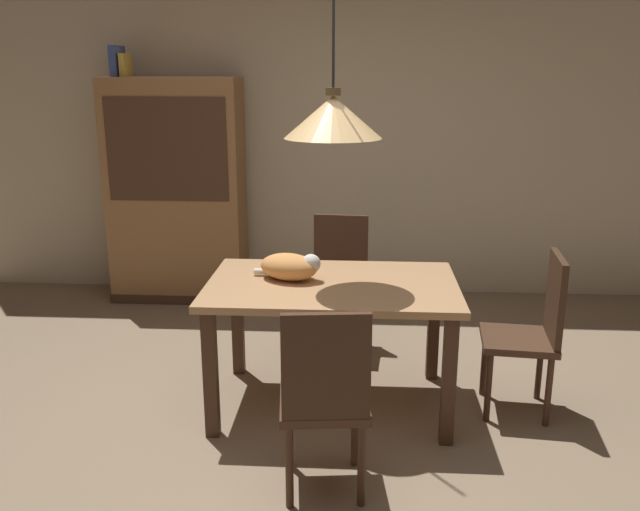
{
  "coord_description": "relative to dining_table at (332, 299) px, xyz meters",
  "views": [
    {
      "loc": [
        0.29,
        -3.08,
        1.89
      ],
      "look_at": [
        0.05,
        0.66,
        0.85
      ],
      "focal_mm": 37.32,
      "sensor_mm": 36.0,
      "label": 1
    }
  ],
  "objects": [
    {
      "name": "pendant_lamp",
      "position": [
        0.0,
        0.0,
        1.01
      ],
      "size": [
        0.52,
        0.52,
        1.3
      ],
      "color": "#E5B775"
    },
    {
      "name": "ground",
      "position": [
        -0.14,
        -0.46,
        -0.65
      ],
      "size": [
        10.0,
        10.0,
        0.0
      ],
      "primitive_type": "plane",
      "color": "#847056"
    },
    {
      "name": "book_yellow_short",
      "position": [
        -1.74,
        1.86,
        1.29
      ],
      "size": [
        0.04,
        0.2,
        0.18
      ],
      "primitive_type": "cube",
      "color": "gold",
      "rests_on": "hutch_bookcase"
    },
    {
      "name": "back_wall",
      "position": [
        -0.14,
        2.19,
        0.8
      ],
      "size": [
        6.4,
        0.1,
        2.9
      ],
      "primitive_type": "cube",
      "color": "beige",
      "rests_on": "ground"
    },
    {
      "name": "chair_near_front",
      "position": [
        0.01,
        -0.88,
        -0.14
      ],
      "size": [
        0.44,
        0.44,
        0.93
      ],
      "color": "#472D1E",
      "rests_on": "ground"
    },
    {
      "name": "chair_far_back",
      "position": [
        0.01,
        0.88,
        -0.14
      ],
      "size": [
        0.43,
        0.43,
        0.93
      ],
      "color": "#472D1E",
      "rests_on": "ground"
    },
    {
      "name": "book_blue_wide",
      "position": [
        -1.81,
        1.86,
        1.32
      ],
      "size": [
        0.06,
        0.24,
        0.24
      ],
      "primitive_type": "cube",
      "color": "#384C93",
      "rests_on": "hutch_bookcase"
    },
    {
      "name": "cat_sleeping",
      "position": [
        -0.24,
        0.04,
        0.18
      ],
      "size": [
        0.41,
        0.33,
        0.16
      ],
      "color": "#E59951",
      "rests_on": "dining_table"
    },
    {
      "name": "chair_right_side",
      "position": [
        1.13,
        -0.01,
        -0.14
      ],
      "size": [
        0.44,
        0.44,
        0.93
      ],
      "color": "#472D1E",
      "rests_on": "ground"
    },
    {
      "name": "hutch_bookcase",
      "position": [
        -1.39,
        1.86,
        0.24
      ],
      "size": [
        1.12,
        0.45,
        1.85
      ],
      "color": "olive",
      "rests_on": "ground"
    },
    {
      "name": "dining_table",
      "position": [
        0.0,
        0.0,
        0.0
      ],
      "size": [
        1.4,
        0.9,
        0.75
      ],
      "color": "tan",
      "rests_on": "ground"
    }
  ]
}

